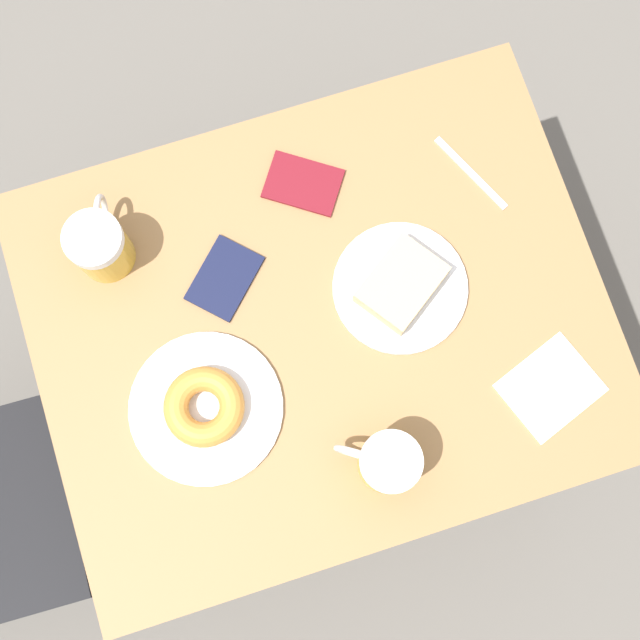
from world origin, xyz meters
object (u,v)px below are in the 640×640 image
passport_far_edge (224,278)px  beer_mug_center (100,245)px  fork (471,173)px  beer_mug_left (387,462)px  napkin_folded (550,388)px  passport_near_edge (303,184)px  plate_with_donut (205,407)px  plate_with_cake (401,286)px

passport_far_edge → beer_mug_center: bearing=60.4°
beer_mug_center → fork: bearing=-94.5°
beer_mug_left → napkin_folded: bearing=-83.5°
napkin_folded → passport_near_edge: passport_near_edge is taller
fork → passport_near_edge: 0.29m
plate_with_donut → beer_mug_center: size_ratio=1.87×
beer_mug_center → fork: 0.64m
napkin_folded → plate_with_donut: bearing=75.8°
beer_mug_left → passport_far_edge: (0.38, 0.16, -0.05)m
plate_with_cake → passport_far_edge: 0.30m
beer_mug_left → napkin_folded: beer_mug_left is taller
beer_mug_left → napkin_folded: (0.03, -0.30, -0.06)m
passport_near_edge → beer_mug_left: bearing=178.0°
passport_far_edge → plate_with_donut: bearing=155.7°
beer_mug_center → passport_far_edge: beer_mug_center is taller
passport_far_edge → passport_near_edge: bearing=-55.9°
fork → beer_mug_center: bearing=85.5°
beer_mug_center → passport_near_edge: beer_mug_center is taller
passport_near_edge → passport_far_edge: size_ratio=1.01×
beer_mug_left → passport_near_edge: size_ratio=0.82×
beer_mug_left → passport_far_edge: size_ratio=0.83×
plate_with_donut → beer_mug_center: beer_mug_center is taller
plate_with_cake → napkin_folded: 0.30m
plate_with_donut → napkin_folded: size_ratio=1.40×
passport_near_edge → passport_far_edge: same height
plate_with_cake → plate_with_donut: plate_with_cake is taller
beer_mug_left → plate_with_cake: bearing=-23.6°
fork → passport_far_edge: (-0.05, 0.46, 0.00)m
napkin_folded → passport_far_edge: size_ratio=1.19×
beer_mug_center → napkin_folded: (-0.44, -0.64, -0.06)m
plate_with_donut → fork: plate_with_donut is taller
napkin_folded → passport_far_edge: (0.34, 0.46, 0.00)m
plate_with_donut → beer_mug_left: bearing=-124.8°
beer_mug_left → fork: (0.43, -0.30, -0.06)m
plate_with_donut → beer_mug_left: 0.31m
plate_with_donut → passport_near_edge: 0.42m
beer_mug_left → fork: beer_mug_left is taller
beer_mug_left → passport_far_edge: beer_mug_left is taller
plate_with_cake → plate_with_donut: size_ratio=0.90×
plate_with_donut → beer_mug_center: (0.30, 0.09, 0.04)m
passport_far_edge → beer_mug_left: bearing=-157.0°
beer_mug_left → beer_mug_center: same height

